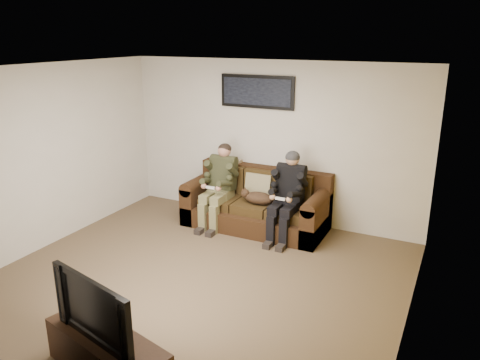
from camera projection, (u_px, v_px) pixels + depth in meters
The scene contains 16 objects.
floor at pixel (201, 276), 6.02m from camera, with size 5.00×5.00×0.00m, color brown.
ceiling at pixel (196, 69), 5.24m from camera, with size 5.00×5.00×0.00m, color silver.
wall_back at pixel (271, 142), 7.55m from camera, with size 5.00×5.00×0.00m, color beige.
wall_front at pixel (52, 256), 3.70m from camera, with size 5.00×5.00×0.00m, color beige.
wall_left at pixel (48, 156), 6.68m from camera, with size 4.50×4.50×0.00m, color beige.
wall_right at pixel (418, 213), 4.57m from camera, with size 4.50×4.50×0.00m, color beige.
accent_wall_right at pixel (417, 213), 4.58m from camera, with size 4.50×4.50×0.00m, color #AE8811.
sofa at pixel (257, 205), 7.49m from camera, with size 2.24×0.97×0.92m.
throw_pillow at pixel (259, 186), 7.44m from camera, with size 0.43×0.12×0.41m, color #8C835C.
throw_blanket at pixel (228, 162), 7.85m from camera, with size 0.46×0.22×0.08m, color #BBAC89.
person_left at pixel (220, 181), 7.46m from camera, with size 0.51×0.87×1.30m.
person_right at pixel (288, 191), 6.97m from camera, with size 0.51×0.86×1.31m.
cat at pixel (258, 198), 7.24m from camera, with size 0.66×0.26×0.24m.
framed_poster at pixel (257, 92), 7.38m from camera, with size 1.25×0.05×0.52m.
tv_stand at pixel (108, 356), 4.21m from camera, with size 1.32×0.43×0.42m, color #301D10.
television at pixel (103, 306), 4.05m from camera, with size 1.06×0.14×0.61m, color black.
Camera 1 is at (2.81, -4.60, 2.98)m, focal length 35.00 mm.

